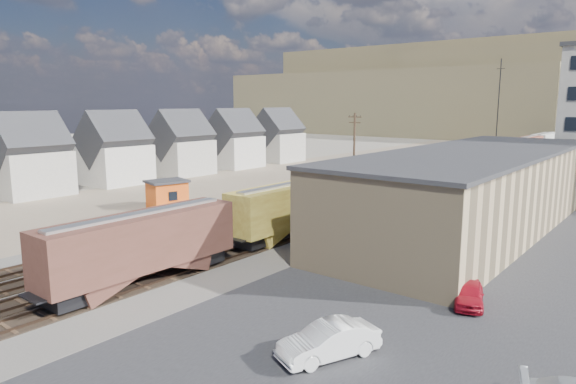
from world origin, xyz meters
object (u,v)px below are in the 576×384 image
Objects in this scene: freight_train at (456,164)px; parked_car_white at (329,342)px; maintenance_shed at (167,194)px; utility_pole_north at (354,145)px; parked_car_red at (469,294)px.

freight_train is 24.73× the size of parked_car_white.
freight_train is at bearing 63.55° from maintenance_shed.
parked_car_white is at bearing -74.74° from freight_train.
maintenance_shed is at bearing -101.63° from utility_pole_north.
freight_train is 46.93m from parked_car_red.
parked_car_red is at bearing -10.59° from maintenance_shed.
maintenance_shed is (-18.32, -36.81, -1.21)m from freight_train.
freight_train is 55.66m from parked_car_white.
parked_car_white reaches higher than parked_car_red.
parked_car_red is 0.81× the size of parked_car_white.
utility_pole_north is 46.87m from parked_car_red.
maintenance_shed is at bearing -116.45° from freight_train.
utility_pole_north is 53.56m from parked_car_white.
maintenance_shed is 1.24× the size of parked_car_red.
parked_car_white is (26.94, -46.07, -4.50)m from utility_pole_north.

